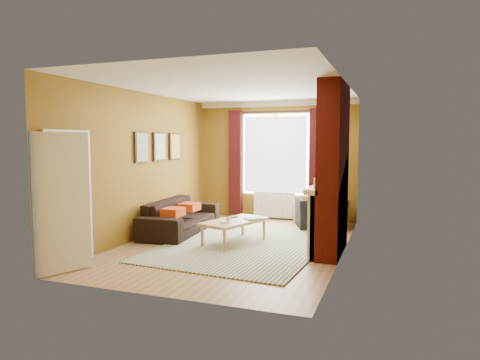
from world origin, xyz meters
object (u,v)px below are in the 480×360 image
Objects in this scene: floor_lamp at (335,162)px; coffee_table at (234,223)px; sofa at (181,216)px; armchair at (321,213)px; wicker_stool at (302,213)px.

coffee_table is at bearing -125.61° from floor_lamp.
sofa is 1.61× the size of coffee_table.
armchair is 2.28m from coffee_table.
wicker_stool is at bearing 164.51° from floor_lamp.
armchair reaches higher than coffee_table.
floor_lamp is at bearing -15.49° from wicker_stool.
floor_lamp reaches higher than coffee_table.
coffee_table is 0.79× the size of floor_lamp.
floor_lamp reaches higher than armchair.
armchair is 0.72× the size of coffee_table.
wicker_stool is at bearing -54.02° from sofa.
sofa reaches higher than coffee_table.
armchair is at bearing -140.97° from floor_lamp.
sofa is 2.97m from armchair.
armchair is (2.63, 1.38, -0.00)m from sofa.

